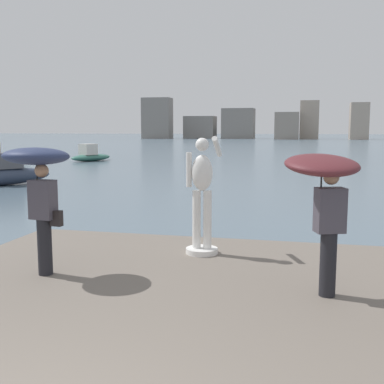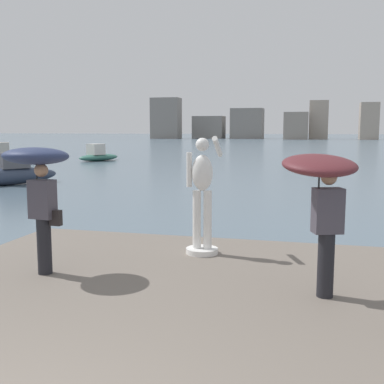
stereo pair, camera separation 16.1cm
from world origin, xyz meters
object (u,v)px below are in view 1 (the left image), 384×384
at_px(onlooker_right, 324,186).
at_px(boat_far, 1,174).
at_px(boat_leftward, 90,155).
at_px(onlooker_left, 38,174).
at_px(statue_white_figure, 202,198).

relative_size(onlooker_right, boat_far, 0.43).
height_order(onlooker_right, boat_leftward, onlooker_right).
relative_size(onlooker_left, onlooker_right, 1.01).
height_order(onlooker_left, boat_leftward, onlooker_left).
bearing_deg(statue_white_figure, onlooker_right, -41.54).
bearing_deg(boat_leftward, onlooker_right, -59.91).
xyz_separation_m(onlooker_right, boat_far, (-14.04, 13.13, -1.38)).
bearing_deg(statue_white_figure, onlooker_left, -141.37).
distance_m(onlooker_right, boat_leftward, 34.54).
distance_m(statue_white_figure, boat_leftward, 31.97).
distance_m(onlooker_left, boat_far, 16.42).
height_order(onlooker_right, boat_far, onlooker_right).
distance_m(boat_far, boat_leftward, 17.05).
relative_size(statue_white_figure, boat_far, 0.46).
relative_size(onlooker_right, boat_leftward, 0.48).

